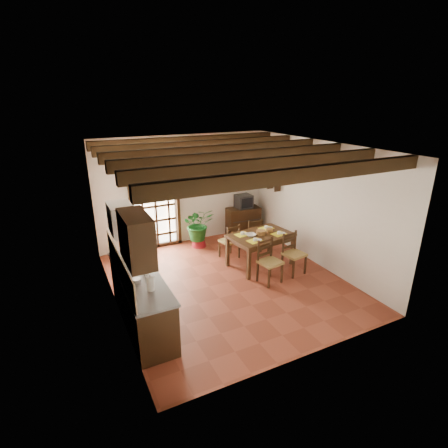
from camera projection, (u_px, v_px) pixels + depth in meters
ground_plane at (228, 282)px, 7.34m from camera, size 5.00×5.00×0.00m
room_shell at (229, 199)px, 6.72m from camera, size 4.52×5.02×2.81m
ceiling_beams at (229, 153)px, 6.42m from camera, size 4.50×4.34×0.20m
french_door at (155, 203)px, 8.66m from camera, size 1.26×0.11×2.32m
kitchen_counter at (141, 299)px, 5.86m from camera, size 0.64×2.25×1.38m
upper_cabinet at (136, 239)px, 4.75m from camera, size 0.35×0.80×0.70m
range_hood at (121, 219)px, 5.85m from camera, size 0.38×0.60×0.54m
counter_items at (137, 271)px, 5.77m from camera, size 0.50×1.43×0.25m
dining_table at (261, 238)px, 7.86m from camera, size 1.51×1.09×0.76m
chair_near_left at (269, 269)px, 7.25m from camera, size 0.49×0.48×0.93m
chair_near_right at (293, 261)px, 7.63m from camera, size 0.48×0.46×0.92m
chair_far_left at (230, 247)px, 8.36m from camera, size 0.46×0.45×0.87m
chair_far_right at (252, 241)px, 8.73m from camera, size 0.42×0.41×0.87m
table_setting at (261, 233)px, 7.82m from camera, size 1.02×0.68×0.09m
table_bowl at (251, 235)px, 7.72m from camera, size 0.25×0.25×0.05m
sideboard at (243, 221)px, 9.75m from camera, size 0.94×0.48×0.78m
crt_tv at (244, 201)px, 9.54m from camera, size 0.42×0.39×0.36m
fuse_box at (236, 172)px, 9.45m from camera, size 0.25×0.03×0.32m
plant_pot at (199, 242)px, 9.06m from camera, size 0.39×0.39×0.24m
potted_plant at (198, 226)px, 8.90m from camera, size 2.24×1.99×2.24m
wall_shelf at (274, 185)px, 9.06m from camera, size 0.20×0.42×0.20m
shelf_vase at (274, 179)px, 9.01m from camera, size 0.15×0.15×0.15m
shelf_flowers at (274, 171)px, 8.94m from camera, size 0.14×0.14×0.36m
framed_picture at (278, 164)px, 8.91m from camera, size 0.03×0.32×0.32m
pendant_lamp at (261, 176)px, 7.46m from camera, size 0.36×0.36×0.84m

